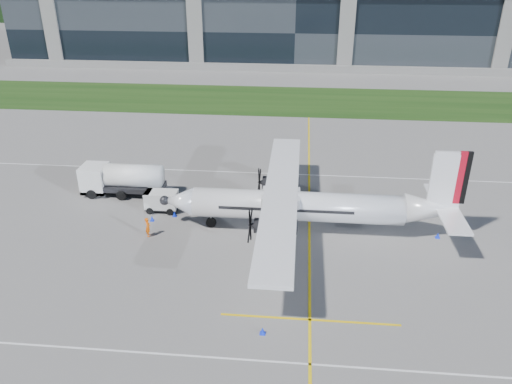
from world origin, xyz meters
The scene contains 14 objects.
ground centered at (0.00, 40.00, 0.00)m, with size 400.00×400.00×0.00m, color slate.
grass_strip centered at (0.00, 48.00, 0.02)m, with size 400.00×18.00×0.04m, color #15350E.
terminal_building centered at (0.00, 80.00, 7.50)m, with size 120.00×20.00×15.00m, color black.
tree_line centered at (0.00, 140.00, 3.00)m, with size 400.00×6.00×6.00m, color black.
yellow_taxiway_centerline centered at (3.00, 10.00, 0.01)m, with size 0.20×70.00×0.01m, color yellow.
turboprop_aircraft centered at (2.79, 5.67, 3.97)m, with size 25.53×26.48×7.94m, color white, non-canonical shape.
fuel_tanker_truck centered at (-16.22, 11.39, 1.62)m, with size 8.63×2.81×3.24m, color white, non-canonical shape.
baggage_tug centered at (-10.89, 8.40, 0.96)m, with size 3.20×1.92×1.92m, color white, non-canonical shape.
ground_crew_person centered at (-10.83, 3.63, 1.01)m, with size 0.82×0.59×2.03m, color #F25907.
safety_cone_nose_stbd centered at (-9.45, 7.31, 0.25)m, with size 0.36×0.36×0.50m, color #0D2AE5.
safety_cone_fwd centered at (-11.29, 6.29, 0.25)m, with size 0.36×0.36×0.50m, color #0D2AE5.
safety_cone_portwing centered at (-0.03, -7.63, 0.25)m, with size 0.36×0.36×0.50m, color #0D2AE5.
safety_cone_tail centered at (13.95, 5.64, 0.25)m, with size 0.36×0.36×0.50m, color #0D2AE5.
safety_cone_stbdwing centered at (0.82, 19.66, 0.25)m, with size 0.36×0.36×0.50m, color #0D2AE5.
Camera 1 is at (1.88, -32.45, 22.20)m, focal length 35.00 mm.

